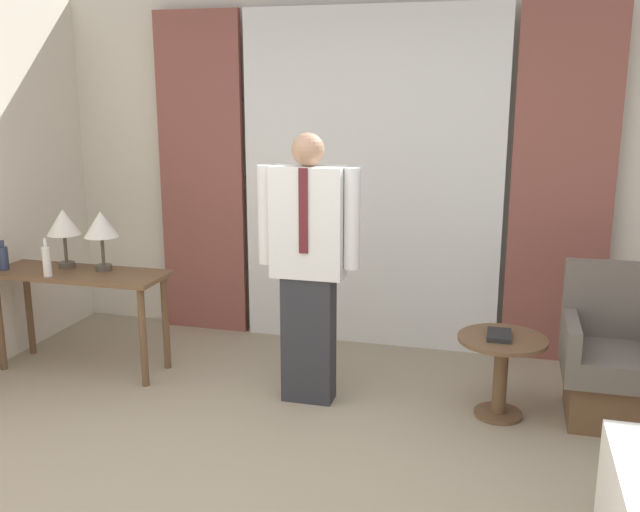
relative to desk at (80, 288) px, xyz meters
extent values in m
cube|color=silver|center=(1.87, 1.20, 0.74)|extent=(10.00, 0.06, 2.70)
cube|color=white|center=(1.87, 1.07, 0.68)|extent=(1.99, 0.06, 2.58)
cube|color=brown|center=(0.48, 1.07, 0.68)|extent=(0.71, 0.06, 2.58)
cube|color=brown|center=(3.27, 1.07, 0.68)|extent=(0.71, 0.06, 2.58)
cube|color=brown|center=(0.00, 0.00, 0.11)|extent=(1.26, 0.45, 0.03)
cylinder|color=brown|center=(0.57, -0.17, -0.26)|extent=(0.05, 0.05, 0.70)
cylinder|color=brown|center=(-0.57, 0.17, -0.26)|extent=(0.05, 0.05, 0.70)
cylinder|color=brown|center=(0.57, 0.17, -0.26)|extent=(0.05, 0.05, 0.70)
cylinder|color=#4C4238|center=(-0.15, 0.09, 0.14)|extent=(0.11, 0.11, 0.04)
cylinder|color=#4C4238|center=(-0.15, 0.09, 0.26)|extent=(0.02, 0.02, 0.20)
cone|color=silver|center=(-0.15, 0.09, 0.46)|extent=(0.24, 0.24, 0.18)
cylinder|color=#4C4238|center=(0.15, 0.09, 0.14)|extent=(0.11, 0.11, 0.04)
cylinder|color=#4C4238|center=(0.15, 0.09, 0.26)|extent=(0.02, 0.02, 0.20)
cone|color=silver|center=(0.15, 0.09, 0.46)|extent=(0.24, 0.24, 0.18)
cylinder|color=silver|center=(-0.13, -0.16, 0.23)|extent=(0.06, 0.06, 0.21)
cylinder|color=silver|center=(-0.13, -0.16, 0.36)|extent=(0.02, 0.02, 0.06)
cylinder|color=#2D3851|center=(-0.55, -0.08, 0.20)|extent=(0.07, 0.07, 0.17)
cylinder|color=#2D3851|center=(-0.55, -0.08, 0.31)|extent=(0.03, 0.03, 0.05)
cube|color=#2D2D33|center=(1.71, -0.08, -0.19)|extent=(0.33, 0.17, 0.83)
cube|color=white|center=(1.71, -0.08, 0.57)|extent=(0.45, 0.20, 0.69)
cube|color=#5B1E23|center=(1.71, -0.19, 0.66)|extent=(0.06, 0.01, 0.52)
cylinder|color=white|center=(1.43, -0.08, 0.61)|extent=(0.10, 0.10, 0.63)
cylinder|color=white|center=(1.99, -0.08, 0.61)|extent=(0.10, 0.10, 0.63)
sphere|color=tan|center=(1.71, -0.08, 1.02)|extent=(0.20, 0.20, 0.20)
cube|color=brown|center=(3.58, 0.10, -0.46)|extent=(0.52, 0.52, 0.30)
cube|color=#665B51|center=(3.58, 0.10, -0.23)|extent=(0.61, 0.61, 0.16)
cube|color=#665B51|center=(3.58, 0.37, 0.09)|extent=(0.61, 0.10, 0.48)
cube|color=#665B51|center=(3.32, 0.10, -0.06)|extent=(0.08, 0.61, 0.18)
cylinder|color=brown|center=(2.92, -0.01, -0.59)|extent=(0.30, 0.30, 0.02)
cylinder|color=brown|center=(2.92, -0.01, -0.36)|extent=(0.09, 0.09, 0.49)
cylinder|color=brown|center=(2.92, -0.01, -0.10)|extent=(0.54, 0.54, 0.02)
cube|color=black|center=(2.90, -0.02, -0.08)|extent=(0.14, 0.22, 0.03)
camera|label=1|loc=(2.90, -4.25, 1.39)|focal=40.00mm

